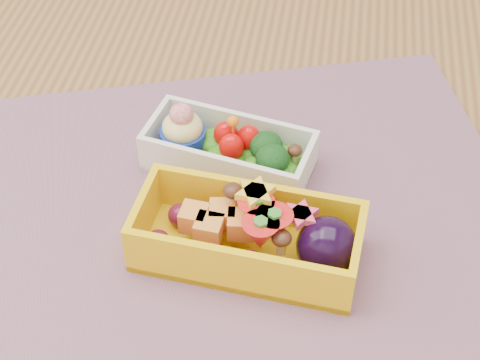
# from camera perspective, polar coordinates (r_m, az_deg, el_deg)

# --- Properties ---
(table) EXTENTS (1.20, 0.80, 0.75)m
(table) POSITION_cam_1_polar(r_m,az_deg,el_deg) (0.77, 1.12, -6.88)
(table) COLOR brown
(table) RESTS_ON ground
(placemat) EXTENTS (0.62, 0.55, 0.00)m
(placemat) POSITION_cam_1_polar(r_m,az_deg,el_deg) (0.69, -0.68, -2.50)
(placemat) COLOR #8A5F6D
(placemat) RESTS_ON table
(bento_white) EXTENTS (0.17, 0.10, 0.06)m
(bento_white) POSITION_cam_1_polar(r_m,az_deg,el_deg) (0.71, -0.90, 2.26)
(bento_white) COLOR white
(bento_white) RESTS_ON placemat
(bento_yellow) EXTENTS (0.20, 0.10, 0.06)m
(bento_yellow) POSITION_cam_1_polar(r_m,az_deg,el_deg) (0.63, 0.93, -4.21)
(bento_yellow) COLOR yellow
(bento_yellow) RESTS_ON placemat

